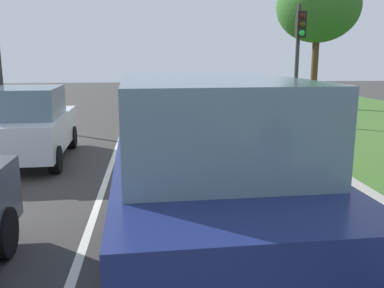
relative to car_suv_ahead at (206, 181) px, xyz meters
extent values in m
plane|color=#383533|center=(-0.81, 5.83, -1.17)|extent=(60.00, 60.00, 0.00)
cube|color=silver|center=(-1.51, 5.83, -1.16)|extent=(0.12, 32.00, 0.01)
cube|color=silver|center=(2.79, 5.83, -1.16)|extent=(0.12, 32.00, 0.01)
cube|color=#9E9B93|center=(3.29, 5.83, -1.11)|extent=(0.24, 48.00, 0.12)
cube|color=navy|center=(0.00, 0.04, -0.24)|extent=(2.07, 4.57, 1.10)
cube|color=slate|center=(0.00, -0.11, 0.71)|extent=(1.80, 2.76, 0.80)
cylinder|color=black|center=(-0.93, 1.54, -0.79)|extent=(0.25, 0.77, 0.76)
cylinder|color=black|center=(0.82, 1.60, -0.79)|extent=(0.25, 0.77, 0.76)
cylinder|color=black|center=(-2.46, 0.79, -0.85)|extent=(0.23, 0.64, 0.64)
cube|color=silver|center=(-3.44, 5.88, -0.47)|extent=(1.78, 3.76, 0.80)
cube|color=slate|center=(-3.43, 5.63, 0.27)|extent=(1.55, 1.96, 0.68)
cylinder|color=black|center=(-4.24, 7.11, -0.87)|extent=(0.24, 0.61, 0.60)
cylinder|color=black|center=(-2.74, 7.16, -0.87)|extent=(0.24, 0.61, 0.60)
cylinder|color=black|center=(-2.64, 4.65, -0.87)|extent=(0.24, 0.61, 0.60)
cylinder|color=#2D2D2D|center=(4.65, 10.29, 0.96)|extent=(0.14, 0.14, 4.24)
cube|color=black|center=(4.65, 10.09, 2.37)|extent=(0.32, 0.24, 0.90)
sphere|color=#3F0F0F|center=(4.65, 9.96, 2.65)|extent=(0.20, 0.20, 0.20)
sphere|color=#382B0C|center=(4.65, 9.96, 2.37)|extent=(0.20, 0.20, 0.20)
sphere|color=green|center=(4.65, 9.96, 2.09)|extent=(0.20, 0.20, 0.20)
cylinder|color=#4C331E|center=(7.28, 15.12, 0.47)|extent=(0.32, 0.32, 3.27)
ellipsoid|color=#2D6023|center=(7.28, 15.12, 3.55)|extent=(3.84, 3.84, 3.26)
camera|label=1|loc=(-0.59, -4.26, 1.33)|focal=38.78mm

